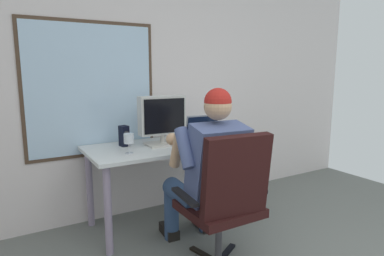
{
  "coord_description": "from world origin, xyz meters",
  "views": [
    {
      "loc": [
        -1.33,
        -0.3,
        1.38
      ],
      "look_at": [
        -0.04,
        1.91,
        0.93
      ],
      "focal_mm": 31.22,
      "sensor_mm": 36.0,
      "label": 1
    }
  ],
  "objects_px": {
    "desk": "(174,154)",
    "laptop": "(205,133)",
    "desk_speaker": "(124,136)",
    "office_chair": "(227,196)",
    "crt_monitor": "(162,117)",
    "wine_glass": "(129,140)",
    "person_seated": "(208,171)"
  },
  "relations": [
    {
      "from": "desk",
      "to": "laptop",
      "type": "bearing_deg",
      "value": 7.45
    },
    {
      "from": "office_chair",
      "to": "desk_speaker",
      "type": "distance_m",
      "value": 1.13
    },
    {
      "from": "person_seated",
      "to": "laptop",
      "type": "xyz_separation_m",
      "value": [
        0.42,
        0.7,
        0.13
      ]
    },
    {
      "from": "laptop",
      "to": "wine_glass",
      "type": "relative_size",
      "value": 2.32
    },
    {
      "from": "office_chair",
      "to": "laptop",
      "type": "xyz_separation_m",
      "value": [
        0.44,
        0.96,
        0.23
      ]
    },
    {
      "from": "wine_glass",
      "to": "crt_monitor",
      "type": "bearing_deg",
      "value": 22.24
    },
    {
      "from": "person_seated",
      "to": "desk_speaker",
      "type": "bearing_deg",
      "value": 114.68
    },
    {
      "from": "wine_glass",
      "to": "office_chair",
      "type": "bearing_deg",
      "value": -63.0
    },
    {
      "from": "office_chair",
      "to": "person_seated",
      "type": "bearing_deg",
      "value": 85.44
    },
    {
      "from": "office_chair",
      "to": "person_seated",
      "type": "relative_size",
      "value": 0.78
    },
    {
      "from": "office_chair",
      "to": "crt_monitor",
      "type": "relative_size",
      "value": 2.28
    },
    {
      "from": "crt_monitor",
      "to": "laptop",
      "type": "relative_size",
      "value": 1.16
    },
    {
      "from": "person_seated",
      "to": "desk_speaker",
      "type": "relative_size",
      "value": 7.04
    },
    {
      "from": "office_chair",
      "to": "crt_monitor",
      "type": "bearing_deg",
      "value": 91.92
    },
    {
      "from": "crt_monitor",
      "to": "wine_glass",
      "type": "relative_size",
      "value": 2.69
    },
    {
      "from": "crt_monitor",
      "to": "desk_speaker",
      "type": "bearing_deg",
      "value": 157.78
    },
    {
      "from": "office_chair",
      "to": "crt_monitor",
      "type": "height_order",
      "value": "crt_monitor"
    },
    {
      "from": "desk",
      "to": "crt_monitor",
      "type": "height_order",
      "value": "crt_monitor"
    },
    {
      "from": "office_chair",
      "to": "desk_speaker",
      "type": "relative_size",
      "value": 5.52
    },
    {
      "from": "crt_monitor",
      "to": "laptop",
      "type": "height_order",
      "value": "crt_monitor"
    },
    {
      "from": "wine_glass",
      "to": "laptop",
      "type": "bearing_deg",
      "value": 12.57
    },
    {
      "from": "desk",
      "to": "laptop",
      "type": "relative_size",
      "value": 4.09
    },
    {
      "from": "desk",
      "to": "office_chair",
      "type": "distance_m",
      "value": 0.92
    },
    {
      "from": "office_chair",
      "to": "wine_glass",
      "type": "height_order",
      "value": "office_chair"
    },
    {
      "from": "laptop",
      "to": "desk_speaker",
      "type": "height_order",
      "value": "laptop"
    },
    {
      "from": "desk_speaker",
      "to": "desk",
      "type": "bearing_deg",
      "value": -18.37
    },
    {
      "from": "crt_monitor",
      "to": "wine_glass",
      "type": "xyz_separation_m",
      "value": [
        -0.36,
        -0.15,
        -0.13
      ]
    },
    {
      "from": "desk_speaker",
      "to": "office_chair",
      "type": "bearing_deg",
      "value": -72.07
    },
    {
      "from": "desk",
      "to": "office_chair",
      "type": "relative_size",
      "value": 1.54
    },
    {
      "from": "laptop",
      "to": "desk_speaker",
      "type": "xyz_separation_m",
      "value": [
        -0.78,
        0.09,
        0.03
      ]
    },
    {
      "from": "person_seated",
      "to": "wine_glass",
      "type": "distance_m",
      "value": 0.68
    },
    {
      "from": "crt_monitor",
      "to": "desk_speaker",
      "type": "height_order",
      "value": "crt_monitor"
    }
  ]
}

